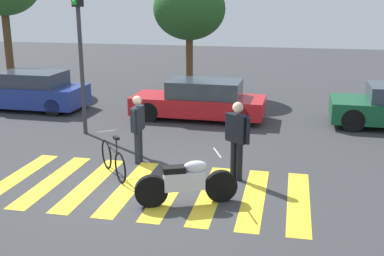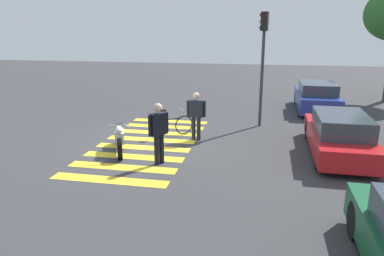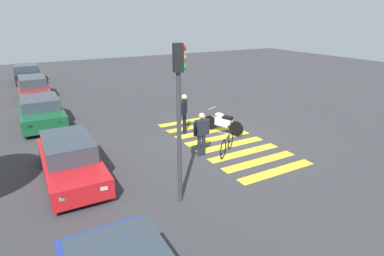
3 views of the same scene
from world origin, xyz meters
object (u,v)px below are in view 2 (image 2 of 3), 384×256
Objects in this scene: leaning_bicycle at (171,126)px; car_blue_hatchback at (317,97)px; officer_on_foot at (196,113)px; car_red_convertible at (339,135)px; traffic_light_pole at (263,51)px; police_motorcycle at (119,138)px; officer_by_motorcycle at (159,129)px.

car_blue_hatchback reaches higher than leaning_bicycle.
officer_on_foot is 7.46m from car_blue_hatchback.
traffic_light_pole is at bearing -141.22° from car_red_convertible.
police_motorcycle is 2.78m from officer_on_foot.
officer_on_foot is at bearing 73.51° from leaning_bicycle.
officer_on_foot is 0.95× the size of officer_by_motorcycle.
police_motorcycle is at bearing -46.46° from traffic_light_pole.
officer_by_motorcycle is 5.54m from car_red_convertible.
traffic_light_pole is (3.34, -2.61, 2.29)m from car_blue_hatchback.
officer_on_foot is 0.38× the size of traffic_light_pole.
leaning_bicycle is 0.82× the size of officer_on_foot.
leaning_bicycle is 2.88m from officer_by_motorcycle.
officer_by_motorcycle reaches higher than officer_on_foot.
car_blue_hatchback is at bearing 142.03° from traffic_light_pole.
police_motorcycle is 0.44× the size of car_red_convertible.
officer_by_motorcycle is (0.81, 1.54, 0.57)m from police_motorcycle.
police_motorcycle is at bearing -30.75° from leaning_bicycle.
leaning_bicycle is 0.31× the size of car_red_convertible.
car_red_convertible is (6.39, -0.16, -0.03)m from car_blue_hatchback.
officer_on_foot reaches higher than police_motorcycle.
car_red_convertible is (-1.85, 5.21, -0.40)m from officer_by_motorcycle.
car_red_convertible is (-1.04, 6.75, 0.17)m from police_motorcycle.
leaning_bicycle is 0.77× the size of officer_by_motorcycle.
officer_by_motorcycle reaches higher than leaning_bicycle.
car_red_convertible is at bearing -1.42° from car_blue_hatchback.
car_blue_hatchback is at bearing 146.90° from officer_by_motorcycle.
officer_by_motorcycle is at bearing -33.10° from car_blue_hatchback.
police_motorcycle is 1.09× the size of officer_by_motorcycle.
car_blue_hatchback reaches higher than police_motorcycle.
officer_by_motorcycle is 9.84m from car_blue_hatchback.
officer_by_motorcycle is at bearing -13.88° from officer_on_foot.
police_motorcycle is 1.42× the size of leaning_bicycle.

